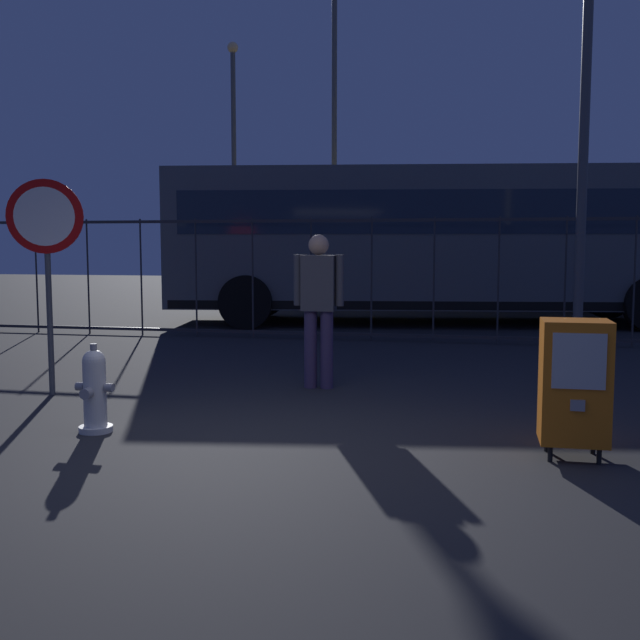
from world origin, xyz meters
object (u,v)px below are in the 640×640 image
newspaper_box_primary (574,381)px  street_light_near_right (234,152)px  bus_far (454,239)px  street_light_far_left (588,29)px  pedestrian (319,302)px  bus_near (440,237)px  fire_hydrant (95,391)px  stop_sign (46,241)px  street_light_near_left (334,125)px

newspaper_box_primary → street_light_near_right: (-7.72, 15.75, 3.70)m
bus_far → street_light_far_left: 8.87m
pedestrian → bus_near: bearing=82.3°
fire_hydrant → street_light_near_right: (-3.90, 15.75, 3.91)m
street_light_near_right → bus_near: bearing=-45.3°
stop_sign → newspaper_box_primary: bearing=-14.9°
fire_hydrant → bus_far: bearing=79.5°
street_light_far_left → street_light_near_left: bearing=120.6°
stop_sign → street_light_far_left: 7.76m
fire_hydrant → street_light_far_left: (4.56, 5.61, 4.19)m
newspaper_box_primary → street_light_far_left: street_light_far_left is taller
street_light_near_right → street_light_far_left: bearing=-50.2°
newspaper_box_primary → pedestrian: pedestrian is taller
bus_far → street_light_near_left: 4.47m
newspaper_box_primary → stop_sign: bearing=165.1°
pedestrian → street_light_near_right: 14.88m
bus_near → street_light_near_left: 6.62m
pedestrian → street_light_near_left: street_light_near_left is taller
stop_sign → bus_near: 8.83m
bus_near → bus_far: bearing=79.9°
pedestrian → street_light_far_left: (3.12, 3.34, 3.60)m
street_light_near_right → bus_far: bearing=-17.1°
fire_hydrant → pedestrian: size_ratio=0.45×
street_light_near_left → bus_far: bearing=-11.3°
bus_near → bus_far: same height
fire_hydrant → newspaper_box_primary: 3.83m
bus_far → street_light_near_left: street_light_near_left is taller
stop_sign → bus_near: bearing=65.7°
fire_hydrant → bus_near: (2.40, 9.39, 1.36)m
street_light_near_left → street_light_far_left: (5.21, -8.80, -0.20)m
street_light_near_left → street_light_near_right: 3.54m
fire_hydrant → street_light_far_left: bearing=50.9°
street_light_far_left → stop_sign: bearing=-143.6°
pedestrian → street_light_far_left: bearing=47.0°
bus_far → street_light_far_left: street_light_far_left is taller
fire_hydrant → street_light_near_left: 15.08m
fire_hydrant → stop_sign: 2.21m
street_light_near_right → street_light_near_left: bearing=-22.4°
bus_near → bus_far: (0.15, 4.38, 0.00)m
newspaper_box_primary → fire_hydrant: bearing=-180.0°
fire_hydrant → street_light_near_left: bearing=92.6°
street_light_far_left → newspaper_box_primary: bearing=-97.5°
fire_hydrant → bus_far: bus_far is taller
street_light_near_right → street_light_far_left: size_ratio=0.93×
stop_sign → fire_hydrant: bearing=-47.7°
bus_near → street_light_near_left: street_light_near_left is taller
bus_near → fire_hydrant: bearing=-112.5°
fire_hydrant → bus_near: size_ratio=0.07×
stop_sign → street_light_near_left: 13.45m
newspaper_box_primary → bus_near: bus_near is taller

